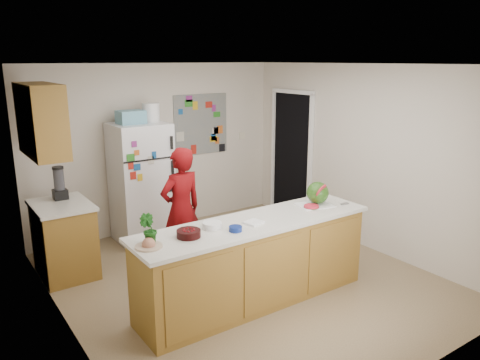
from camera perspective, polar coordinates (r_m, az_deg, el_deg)
floor at (r=5.73m, az=0.39°, el=-12.05°), size 4.00×4.50×0.02m
wall_back at (r=7.21m, az=-9.99°, el=3.89°), size 4.00×0.02×2.50m
wall_left at (r=4.49m, az=-21.11°, el=-3.37°), size 0.02×4.50×2.50m
wall_right at (r=6.62m, az=14.81°, el=2.69°), size 0.02×4.50×2.50m
ceiling at (r=5.12m, az=0.44°, el=14.04°), size 4.00×4.50×0.02m
doorway at (r=7.65m, az=6.35°, el=2.87°), size 0.03×0.85×2.04m
peninsula_base at (r=5.06m, az=1.83°, el=-10.15°), size 2.60×0.62×0.88m
peninsula_top at (r=4.89m, az=1.87°, el=-5.25°), size 2.68×0.70×0.04m
side_counter_base at (r=6.07m, az=-20.61°, el=-6.95°), size 0.60×0.80×0.86m
side_counter_top at (r=5.92m, az=-21.00°, el=-2.88°), size 0.64×0.84×0.04m
upper_cabinets at (r=5.64m, az=-23.09°, el=6.72°), size 0.35×1.00×0.80m
refrigerator at (r=6.78m, az=-11.93°, el=-0.34°), size 0.75×0.70×1.70m
fridge_top_bin at (r=6.57m, az=-13.17°, el=7.48°), size 0.35×0.28×0.18m
photo_collage at (r=7.48m, az=-4.78°, el=6.77°), size 0.95×0.01×0.95m
person at (r=5.75m, az=-7.17°, el=-3.62°), size 0.60×0.43×1.55m
blender_appliance at (r=6.06m, az=-21.17°, el=-0.45°), size 0.12×0.12×0.38m
cutting_board at (r=5.45m, az=9.08°, el=-3.04°), size 0.45×0.38×0.01m
watermelon at (r=5.46m, az=9.45°, el=-1.54°), size 0.26×0.26×0.26m
watermelon_slice at (r=5.34m, az=8.70°, el=-3.18°), size 0.17×0.17×0.02m
cherry_bowl at (r=4.47m, az=-6.28°, el=-6.50°), size 0.30×0.30×0.07m
white_bowl at (r=4.69m, az=-3.42°, el=-5.52°), size 0.24×0.24×0.06m
cobalt_bowl at (r=4.60m, az=-0.56°, el=-5.96°), size 0.15×0.15×0.05m
plate at (r=4.31m, az=-11.06°, el=-7.95°), size 0.33×0.33×0.02m
paper_towel at (r=4.81m, az=1.67°, el=-5.19°), size 0.21×0.19×0.02m
keys at (r=5.56m, az=12.65°, el=-2.85°), size 0.10×0.05×0.01m
potted_plant at (r=4.33m, az=-11.10°, el=-5.93°), size 0.20×0.20×0.28m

